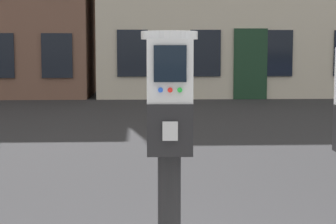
# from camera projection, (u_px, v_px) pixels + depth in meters

# --- Properties ---
(parking_meter_twin_adjacent) EXTENTS (0.22, 0.26, 1.30)m
(parking_meter_twin_adjacent) POSITION_uv_depth(u_px,v_px,m) (169.00, 137.00, 2.26)
(parking_meter_twin_adjacent) COLOR black
(parking_meter_twin_adjacent) RESTS_ON sidewalk_slab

